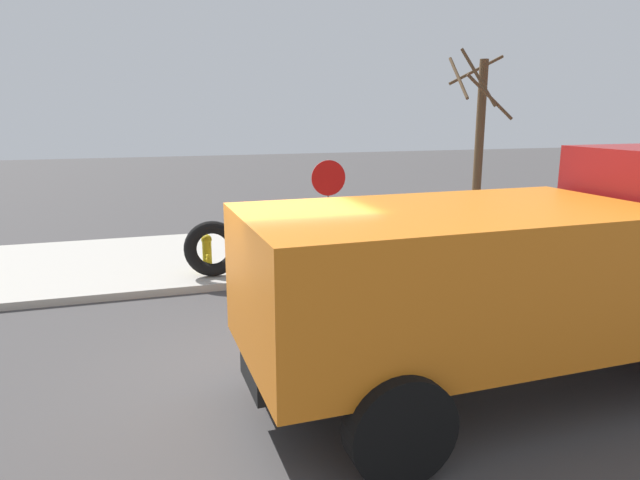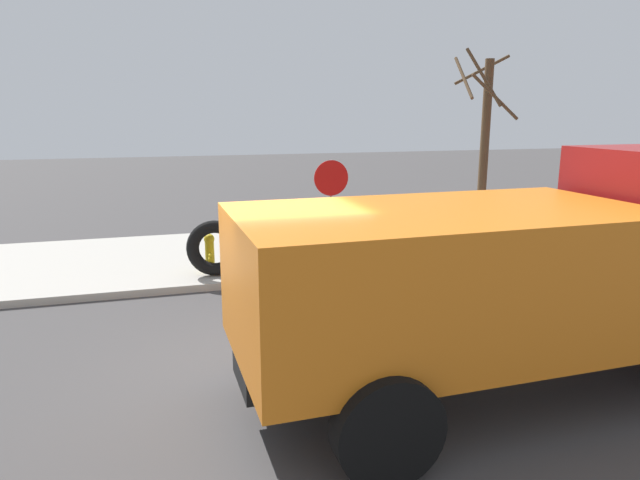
% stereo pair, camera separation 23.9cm
% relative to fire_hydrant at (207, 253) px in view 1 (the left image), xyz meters
% --- Properties ---
extents(ground_plane, '(80.00, 80.00, 0.00)m').
position_rel_fire_hydrant_xyz_m(ground_plane, '(0.06, -4.85, -0.60)').
color(ground_plane, '#423F3F').
extents(sidewalk_curb, '(36.00, 5.00, 0.15)m').
position_rel_fire_hydrant_xyz_m(sidewalk_curb, '(0.06, 1.65, -0.52)').
color(sidewalk_curb, '#ADA89E').
rests_on(sidewalk_curb, ground).
extents(fire_hydrant, '(0.22, 0.50, 0.83)m').
position_rel_fire_hydrant_xyz_m(fire_hydrant, '(0.00, 0.00, 0.00)').
color(fire_hydrant, yellow).
rests_on(fire_hydrant, sidewalk_curb).
extents(loose_tire, '(1.19, 0.45, 1.17)m').
position_rel_fire_hydrant_xyz_m(loose_tire, '(0.08, -0.26, 0.14)').
color(loose_tire, black).
rests_on(loose_tire, sidewalk_curb).
extents(stop_sign, '(0.76, 0.08, 2.33)m').
position_rel_fire_hydrant_xyz_m(stop_sign, '(2.60, -0.23, 1.18)').
color(stop_sign, gray).
rests_on(stop_sign, sidewalk_curb).
extents(dump_truck_orange, '(7.05, 2.91, 3.00)m').
position_rel_fire_hydrant_xyz_m(dump_truck_orange, '(3.43, -6.01, 1.02)').
color(dump_truck_orange, orange).
rests_on(dump_truck_orange, ground).
extents(bare_tree, '(1.60, 1.57, 4.79)m').
position_rel_fire_hydrant_xyz_m(bare_tree, '(6.71, 0.49, 2.08)').
color(bare_tree, '#4C3823').
rests_on(bare_tree, sidewalk_curb).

